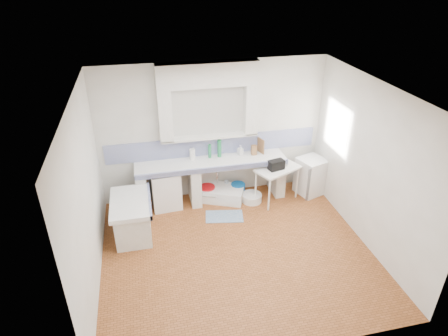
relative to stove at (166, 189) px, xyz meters
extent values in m
plane|color=brown|center=(1.04, -1.68, -0.39)|extent=(4.50, 4.50, 0.00)
plane|color=white|center=(1.04, -1.68, 2.41)|extent=(4.50, 4.50, 0.00)
plane|color=silver|center=(1.04, 0.32, 1.01)|extent=(4.50, 0.00, 4.50)
plane|color=silver|center=(1.04, -3.68, 1.01)|extent=(4.50, 0.00, 4.50)
plane|color=silver|center=(-1.21, -1.68, 1.01)|extent=(0.00, 4.50, 4.50)
plane|color=silver|center=(3.29, -1.68, 1.01)|extent=(0.00, 4.50, 4.50)
cube|color=silver|center=(0.94, 0.20, 2.18)|extent=(1.90, 0.25, 0.45)
cube|color=#341C10|center=(3.46, -0.48, 1.21)|extent=(0.35, 0.86, 1.06)
cube|color=white|center=(3.32, -0.48, 1.59)|extent=(0.01, 0.84, 0.24)
cube|color=white|center=(0.94, 0.02, 0.47)|extent=(3.00, 0.60, 0.08)
cube|color=navy|center=(0.94, -0.26, 0.47)|extent=(3.00, 0.04, 0.10)
cube|color=silver|center=(-0.46, 0.02, 0.02)|extent=(0.20, 0.55, 0.82)
cube|color=silver|center=(0.59, 0.02, 0.02)|extent=(0.20, 0.55, 0.82)
cube|color=silver|center=(2.34, 0.02, 0.02)|extent=(0.20, 0.55, 0.82)
cube|color=white|center=(-0.66, -0.78, 0.27)|extent=(0.70, 1.10, 0.08)
cube|color=silver|center=(-0.66, -0.78, -0.08)|extent=(0.60, 1.00, 0.62)
cube|color=navy|center=(-0.33, -0.78, 0.27)|extent=(0.04, 1.10, 0.10)
cube|color=navy|center=(1.04, 0.31, 0.71)|extent=(4.27, 0.03, 0.40)
cube|color=white|center=(0.00, 0.00, 0.00)|extent=(0.60, 0.58, 0.79)
cube|color=white|center=(1.10, 0.02, -0.28)|extent=(1.12, 0.88, 0.24)
cube|color=white|center=(2.23, -0.27, -0.02)|extent=(1.01, 0.82, 0.04)
cube|color=white|center=(3.03, -0.15, 0.00)|extent=(0.65, 0.65, 0.79)
cylinder|color=red|center=(0.85, 0.06, -0.25)|extent=(0.41, 0.41, 0.30)
cylinder|color=orange|center=(1.20, -0.03, -0.27)|extent=(0.35, 0.35, 0.25)
cylinder|color=#0959AD|center=(1.50, 0.05, -0.26)|extent=(0.34, 0.34, 0.28)
cylinder|color=white|center=(1.73, -0.22, -0.31)|extent=(0.46, 0.46, 0.16)
cylinder|color=silver|center=(0.96, 0.17, -0.25)|extent=(0.10, 0.10, 0.29)
cylinder|color=silver|center=(1.28, 0.17, -0.24)|extent=(0.09, 0.09, 0.32)
cube|color=black|center=(2.18, -0.31, 0.44)|extent=(0.34, 0.24, 0.19)
cylinder|color=#1E7842|center=(0.94, 0.17, 0.65)|extent=(0.06, 0.06, 0.29)
cylinder|color=#1E7842|center=(1.13, 0.17, 0.69)|extent=(0.11, 0.11, 0.37)
cube|color=olive|center=(1.84, 0.11, 0.61)|extent=(0.11, 0.09, 0.21)
cube|color=olive|center=(2.00, 0.17, 0.66)|extent=(0.09, 0.22, 0.31)
cylinder|color=white|center=(0.59, 0.17, 0.62)|extent=(0.14, 0.14, 0.23)
imported|color=white|center=(1.57, 0.17, 0.61)|extent=(0.12, 0.12, 0.21)
cube|color=#255483|center=(1.05, -0.64, -0.39)|extent=(0.78, 0.53, 0.01)
camera|label=1|loc=(-0.30, -6.65, 4.03)|focal=31.02mm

